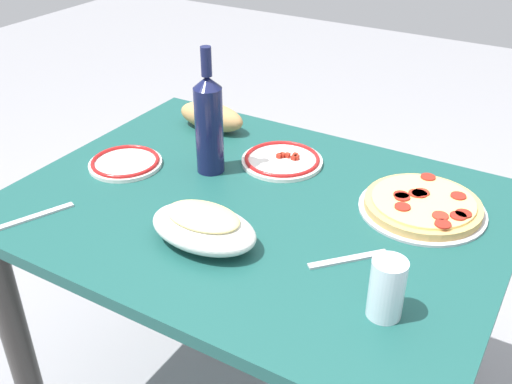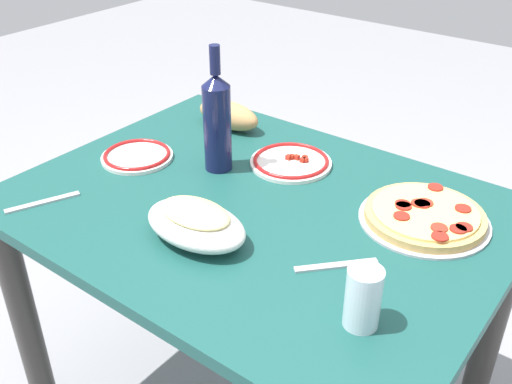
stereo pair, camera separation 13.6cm
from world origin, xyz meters
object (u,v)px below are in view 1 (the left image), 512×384
object	(u,v)px
water_glass	(387,289)
side_plate_near	(125,163)
side_plate_far	(282,160)
wine_bottle	(209,123)
baked_pasta_dish	(203,226)
bread_loaf	(211,117)
dining_table	(256,248)
pepperoni_pizza	(423,205)

from	to	relation	value
water_glass	side_plate_near	world-z (taller)	water_glass
water_glass	side_plate_far	world-z (taller)	water_glass
wine_bottle	side_plate_near	xyz separation A→B (m)	(0.20, 0.09, -0.12)
baked_pasta_dish	side_plate_near	size ratio (longest dim) A/B	1.27
bread_loaf	wine_bottle	bearing A→B (deg)	123.67
dining_table	wine_bottle	distance (m)	0.33
water_glass	bread_loaf	xyz separation A→B (m)	(0.70, -0.49, -0.02)
side_plate_near	dining_table	bearing A→B (deg)	-177.90
side_plate_far	side_plate_near	bearing A→B (deg)	32.58
wine_bottle	water_glass	bearing A→B (deg)	153.32
bread_loaf	dining_table	bearing A→B (deg)	138.12
pepperoni_pizza	bread_loaf	bearing A→B (deg)	-10.34
dining_table	side_plate_far	xyz separation A→B (m)	(0.04, -0.20, 0.14)
pepperoni_pizza	side_plate_far	bearing A→B (deg)	-6.01
baked_pasta_dish	water_glass	world-z (taller)	water_glass
baked_pasta_dish	wine_bottle	world-z (taller)	wine_bottle
dining_table	water_glass	bearing A→B (deg)	151.92
wine_bottle	side_plate_far	world-z (taller)	wine_bottle
pepperoni_pizza	wine_bottle	distance (m)	0.54
pepperoni_pizza	side_plate_near	size ratio (longest dim) A/B	1.52
wine_bottle	side_plate_far	bearing A→B (deg)	-137.70
baked_pasta_dish	wine_bottle	distance (m)	0.33
wine_bottle	water_glass	world-z (taller)	wine_bottle
bread_loaf	water_glass	bearing A→B (deg)	145.11
pepperoni_pizza	water_glass	world-z (taller)	water_glass
baked_pasta_dish	side_plate_near	world-z (taller)	baked_pasta_dish
side_plate_near	bread_loaf	distance (m)	0.31
dining_table	side_plate_near	bearing A→B (deg)	2.10
pepperoni_pizza	side_plate_near	distance (m)	0.75
wine_bottle	bread_loaf	size ratio (longest dim) A/B	1.55
dining_table	wine_bottle	size ratio (longest dim) A/B	3.50
dining_table	bread_loaf	distance (m)	0.46
water_glass	side_plate_near	distance (m)	0.79
side_plate_near	bread_loaf	world-z (taller)	bread_loaf
side_plate_far	bread_loaf	world-z (taller)	bread_loaf
wine_bottle	side_plate_far	size ratio (longest dim) A/B	1.52
water_glass	bread_loaf	distance (m)	0.86
dining_table	baked_pasta_dish	xyz separation A→B (m)	(0.01, 0.19, 0.17)
side_plate_near	bread_loaf	bearing A→B (deg)	-102.58
side_plate_near	side_plate_far	bearing A→B (deg)	-147.42
side_plate_near	baked_pasta_dish	bearing A→B (deg)	154.72
dining_table	side_plate_far	bearing A→B (deg)	-78.44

